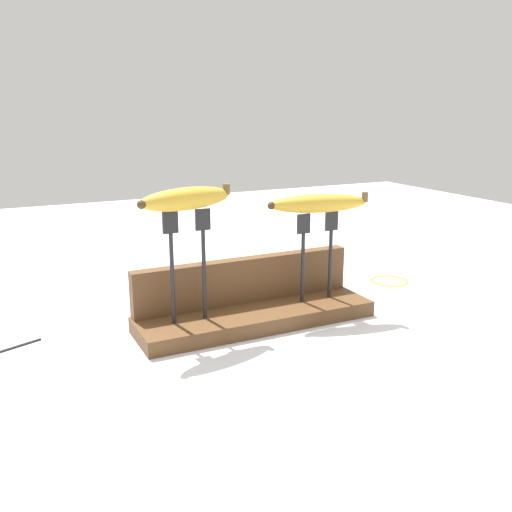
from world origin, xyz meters
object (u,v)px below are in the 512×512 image
banana_raised_left (187,199)px  wire_coil (389,280)px  fork_stand_right (318,248)px  fork_stand_left (189,257)px  banana_raised_right (319,204)px

banana_raised_left → wire_coil: size_ratio=2.12×
banana_raised_left → wire_coil: (0.51, 0.10, -0.24)m
fork_stand_right → wire_coil: 0.31m
fork_stand_left → fork_stand_right: (0.25, 0.00, -0.01)m
fork_stand_right → wire_coil: size_ratio=2.01×
banana_raised_right → banana_raised_left: bearing=-180.0°
fork_stand_left → fork_stand_right: size_ratio=1.15×
wire_coil → banana_raised_right: bearing=-158.3°
banana_raised_right → wire_coil: (0.26, 0.10, -0.21)m
fork_stand_right → wire_coil: bearing=21.7°
banana_raised_left → banana_raised_right: size_ratio=0.91×
banana_raised_left → banana_raised_right: banana_raised_left is taller
banana_raised_left → wire_coil: banana_raised_left is taller
banana_raised_left → banana_raised_right: (0.25, 0.00, -0.03)m
fork_stand_left → wire_coil: 0.54m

